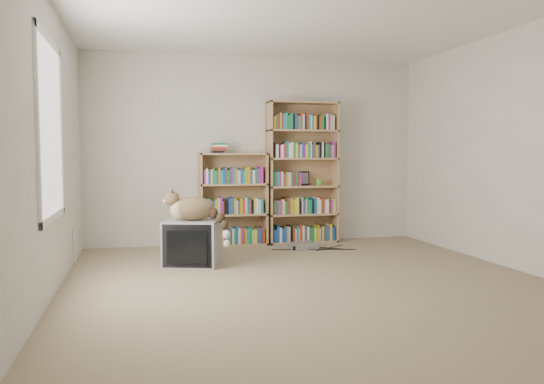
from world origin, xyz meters
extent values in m
cube|color=tan|center=(0.00, 0.00, 0.00)|extent=(4.50, 5.00, 0.01)
cube|color=silver|center=(0.00, 2.50, 1.25)|extent=(4.50, 0.02, 2.50)
cube|color=silver|center=(0.00, -2.50, 1.25)|extent=(4.50, 0.02, 2.50)
cube|color=silver|center=(-2.25, 0.00, 1.25)|extent=(0.02, 5.00, 2.50)
cube|color=silver|center=(2.25, 0.00, 1.25)|extent=(0.02, 5.00, 2.50)
cube|color=white|center=(0.00, 0.00, 2.50)|extent=(4.50, 5.00, 0.02)
cube|color=white|center=(-2.24, 0.20, 1.40)|extent=(0.02, 1.22, 1.52)
cube|color=#969699|center=(-0.99, 1.20, 0.25)|extent=(0.70, 0.66, 0.49)
cube|color=black|center=(-1.07, 0.97, 0.25)|extent=(0.50, 0.19, 0.45)
cube|color=black|center=(-1.07, 0.95, 0.24)|extent=(0.40, 0.14, 0.34)
cube|color=black|center=(-0.95, 1.30, 0.24)|extent=(0.41, 0.37, 0.30)
ellipsoid|color=#3C2A18|center=(-0.98, 1.16, 0.62)|extent=(0.48, 0.32, 0.25)
ellipsoid|color=#3C2A18|center=(-0.86, 1.15, 0.61)|extent=(0.22, 0.24, 0.19)
ellipsoid|color=tan|center=(-1.14, 1.14, 0.61)|extent=(0.19, 0.19, 0.21)
ellipsoid|color=#3C2A18|center=(-1.21, 1.16, 0.73)|extent=(0.17, 0.16, 0.16)
sphere|color=beige|center=(-1.27, 1.16, 0.70)|extent=(0.07, 0.07, 0.06)
cone|color=black|center=(-1.20, 1.12, 0.80)|extent=(0.06, 0.08, 0.08)
cone|color=black|center=(-1.20, 1.21, 0.80)|extent=(0.06, 0.08, 0.08)
cube|color=#A68053|center=(0.15, 2.34, 0.95)|extent=(0.03, 0.30, 1.90)
cube|color=#A68053|center=(1.07, 2.34, 0.95)|extent=(0.02, 0.30, 1.90)
cube|color=#A68053|center=(0.61, 2.48, 0.95)|extent=(0.95, 0.03, 1.90)
cube|color=#A68053|center=(0.61, 2.34, 1.89)|extent=(0.95, 0.30, 0.02)
cube|color=#A68053|center=(0.61, 2.34, 0.01)|extent=(0.95, 0.30, 0.03)
cube|color=#A68053|center=(0.61, 2.34, 0.39)|extent=(0.95, 0.30, 0.03)
cube|color=#A68053|center=(0.61, 2.34, 0.76)|extent=(0.95, 0.30, 0.02)
cube|color=#A68053|center=(0.61, 2.34, 1.14)|extent=(0.95, 0.30, 0.02)
cube|color=#A68053|center=(0.61, 2.34, 1.51)|extent=(0.95, 0.30, 0.02)
cube|color=#BC3619|center=(0.61, 2.34, 0.12)|extent=(0.87, 0.24, 0.19)
cube|color=#194AA4|center=(0.61, 2.34, 0.50)|extent=(0.87, 0.24, 0.19)
cube|color=#17823E|center=(0.61, 2.34, 0.87)|extent=(0.87, 0.24, 0.19)
cube|color=#F7EECB|center=(0.61, 2.34, 1.25)|extent=(0.87, 0.24, 0.19)
cube|color=black|center=(0.61, 2.34, 1.62)|extent=(0.87, 0.24, 0.19)
cube|color=#A68053|center=(-0.77, 2.34, 0.61)|extent=(0.02, 0.30, 1.21)
cube|color=#A68053|center=(0.08, 2.34, 0.61)|extent=(0.02, 0.30, 1.21)
cube|color=#A68053|center=(-0.35, 2.48, 0.61)|extent=(0.88, 0.03, 1.21)
cube|color=#A68053|center=(-0.35, 2.34, 1.20)|extent=(0.88, 0.30, 0.02)
cube|color=#A68053|center=(-0.35, 2.34, 0.01)|extent=(0.88, 0.30, 0.03)
cube|color=#A68053|center=(-0.35, 2.34, 0.41)|extent=(0.88, 0.30, 0.03)
cube|color=#A68053|center=(-0.35, 2.34, 0.81)|extent=(0.88, 0.30, 0.02)
cube|color=#BC3619|center=(-0.35, 2.34, 0.12)|extent=(0.80, 0.24, 0.19)
cube|color=#194AA4|center=(-0.35, 2.34, 0.52)|extent=(0.80, 0.24, 0.19)
cube|color=#17823E|center=(-0.35, 2.34, 0.91)|extent=(0.80, 0.24, 0.19)
cube|color=#BC3619|center=(-0.53, 2.37, 1.28)|extent=(0.18, 0.24, 0.13)
cylinder|color=green|center=(0.84, 2.34, 0.82)|extent=(0.08, 0.08, 0.09)
cube|color=black|center=(0.66, 2.44, 0.87)|extent=(0.14, 0.05, 0.19)
cube|color=#A7A6AB|center=(0.46, 1.85, 0.04)|extent=(0.40, 0.33, 0.08)
cube|color=silver|center=(-2.24, 1.55, 0.32)|extent=(0.01, 0.08, 0.13)
camera|label=1|loc=(-1.52, -4.51, 1.19)|focal=35.00mm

